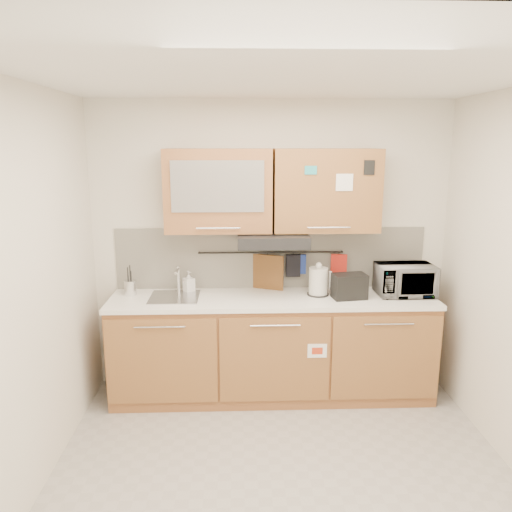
{
  "coord_description": "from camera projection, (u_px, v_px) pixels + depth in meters",
  "views": [
    {
      "loc": [
        -0.29,
        -2.94,
        2.22
      ],
      "look_at": [
        -0.15,
        1.05,
        1.32
      ],
      "focal_mm": 35.0,
      "sensor_mm": 36.0,
      "label": 1
    }
  ],
  "objects": [
    {
      "name": "kettle",
      "position": [
        318.0,
        282.0,
        4.36
      ],
      "size": [
        0.21,
        0.19,
        0.29
      ],
      "rotation": [
        0.0,
        0.0,
        0.04
      ],
      "color": "silver",
      "rests_on": "countertop"
    },
    {
      "name": "ceiling",
      "position": [
        289.0,
        75.0,
        2.8
      ],
      "size": [
        3.2,
        3.2,
        0.0
      ],
      "primitive_type": "plane",
      "rotation": [
        3.14,
        0.0,
        0.0
      ],
      "color": "white",
      "rests_on": "wall_back"
    },
    {
      "name": "wall_left",
      "position": [
        24.0,
        299.0,
        3.03
      ],
      "size": [
        0.0,
        3.0,
        3.0
      ],
      "primitive_type": "plane",
      "rotation": [
        1.57,
        0.0,
        1.57
      ],
      "color": "silver",
      "rests_on": "ground"
    },
    {
      "name": "wall_back",
      "position": [
        271.0,
        247.0,
        4.55
      ],
      "size": [
        3.2,
        0.0,
        3.2
      ],
      "primitive_type": "plane",
      "rotation": [
        1.57,
        0.0,
        0.0
      ],
      "color": "silver",
      "rests_on": "ground"
    },
    {
      "name": "range_hood",
      "position": [
        273.0,
        239.0,
        4.28
      ],
      "size": [
        0.6,
        0.46,
        0.1
      ],
      "primitive_type": "cube",
      "color": "black",
      "rests_on": "upper_cabinets"
    },
    {
      "name": "countertop",
      "position": [
        273.0,
        299.0,
        4.33
      ],
      "size": [
        2.82,
        0.62,
        0.04
      ],
      "primitive_type": "cube",
      "color": "white",
      "rests_on": "base_cabinet"
    },
    {
      "name": "base_cabinet",
      "position": [
        272.0,
        352.0,
        4.44
      ],
      "size": [
        2.8,
        0.64,
        0.88
      ],
      "color": "#A16739",
      "rests_on": "floor"
    },
    {
      "name": "toaster",
      "position": [
        349.0,
        286.0,
        4.27
      ],
      "size": [
        0.3,
        0.21,
        0.21
      ],
      "rotation": [
        0.0,
        0.0,
        0.15
      ],
      "color": "black",
      "rests_on": "countertop"
    },
    {
      "name": "upper_cabinets",
      "position": [
        272.0,
        190.0,
        4.26
      ],
      "size": [
        1.82,
        0.37,
        0.7
      ],
      "color": "#A16739",
      "rests_on": "wall_back"
    },
    {
      "name": "utensil_rail",
      "position": [
        271.0,
        252.0,
        4.51
      ],
      "size": [
        1.3,
        0.02,
        0.02
      ],
      "primitive_type": "cylinder",
      "rotation": [
        0.0,
        1.57,
        0.0
      ],
      "color": "black",
      "rests_on": "backsplash"
    },
    {
      "name": "dark_pouch",
      "position": [
        293.0,
        266.0,
        4.53
      ],
      "size": [
        0.13,
        0.04,
        0.2
      ],
      "primitive_type": "cube",
      "rotation": [
        0.0,
        0.0,
        0.03
      ],
      "color": "black",
      "rests_on": "utensil_rail"
    },
    {
      "name": "cutting_board",
      "position": [
        267.0,
        275.0,
        4.54
      ],
      "size": [
        0.28,
        0.14,
        0.37
      ],
      "primitive_type": "cube",
      "rotation": [
        0.0,
        0.0,
        -0.4
      ],
      "color": "brown",
      "rests_on": "utensil_rail"
    },
    {
      "name": "backsplash",
      "position": [
        271.0,
        258.0,
        4.56
      ],
      "size": [
        2.8,
        0.02,
        0.56
      ],
      "primitive_type": "cube",
      "color": "silver",
      "rests_on": "countertop"
    },
    {
      "name": "oven_mitt",
      "position": [
        300.0,
        264.0,
        4.53
      ],
      "size": [
        0.11,
        0.04,
        0.18
      ],
      "primitive_type": "cube",
      "rotation": [
        0.0,
        0.0,
        -0.09
      ],
      "color": "navy",
      "rests_on": "utensil_rail"
    },
    {
      "name": "soap_bottle",
      "position": [
        189.0,
        282.0,
        4.46
      ],
      "size": [
        0.12,
        0.12,
        0.19
      ],
      "primitive_type": "imported",
      "rotation": [
        0.0,
        0.0,
        0.61
      ],
      "color": "#999999",
      "rests_on": "countertop"
    },
    {
      "name": "floor",
      "position": [
        284.0,
        480.0,
        3.37
      ],
      "size": [
        3.2,
        3.2,
        0.0
      ],
      "primitive_type": "plane",
      "color": "#9E9993",
      "rests_on": "ground"
    },
    {
      "name": "sink",
      "position": [
        175.0,
        297.0,
        4.31
      ],
      "size": [
        0.42,
        0.4,
        0.26
      ],
      "color": "silver",
      "rests_on": "countertop"
    },
    {
      "name": "pot_holder",
      "position": [
        339.0,
        264.0,
        4.54
      ],
      "size": [
        0.15,
        0.06,
        0.18
      ],
      "primitive_type": "cube",
      "rotation": [
        0.0,
        0.0,
        -0.25
      ],
      "color": "red",
      "rests_on": "utensil_rail"
    },
    {
      "name": "utensil_crock",
      "position": [
        130.0,
        287.0,
        4.37
      ],
      "size": [
        0.11,
        0.11,
        0.27
      ],
      "rotation": [
        0.0,
        0.0,
        0.03
      ],
      "color": "silver",
      "rests_on": "countertop"
    },
    {
      "name": "microwave",
      "position": [
        405.0,
        280.0,
        4.37
      ],
      "size": [
        0.5,
        0.34,
        0.27
      ],
      "primitive_type": "imported",
      "rotation": [
        0.0,
        0.0,
        0.03
      ],
      "color": "#999999",
      "rests_on": "countertop"
    }
  ]
}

